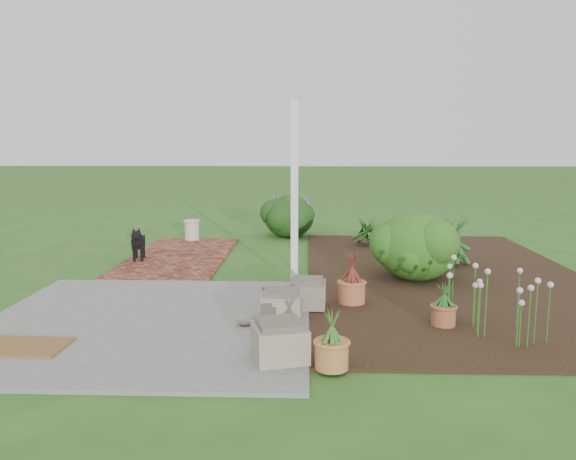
{
  "coord_description": "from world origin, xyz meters",
  "views": [
    {
      "loc": [
        0.48,
        -7.55,
        1.94
      ],
      "look_at": [
        0.2,
        0.4,
        0.7
      ],
      "focal_mm": 35.0,
      "sensor_mm": 36.0,
      "label": 1
    }
  ],
  "objects_px": {
    "cream_ceramic_urn": "(192,230)",
    "evergreen_shrub": "(416,244)",
    "black_dog": "(138,242)",
    "stone_trough_near": "(280,342)"
  },
  "relations": [
    {
      "from": "black_dog",
      "to": "cream_ceramic_urn",
      "type": "xyz_separation_m",
      "value": [
        0.47,
        1.98,
        -0.12
      ]
    },
    {
      "from": "stone_trough_near",
      "to": "cream_ceramic_urn",
      "type": "distance_m",
      "value": 6.47
    },
    {
      "from": "cream_ceramic_urn",
      "to": "evergreen_shrub",
      "type": "height_order",
      "value": "evergreen_shrub"
    },
    {
      "from": "cream_ceramic_urn",
      "to": "evergreen_shrub",
      "type": "distance_m",
      "value": 4.88
    },
    {
      "from": "stone_trough_near",
      "to": "black_dog",
      "type": "relative_size",
      "value": 0.76
    },
    {
      "from": "black_dog",
      "to": "stone_trough_near",
      "type": "bearing_deg",
      "value": -69.46
    },
    {
      "from": "black_dog",
      "to": "evergreen_shrub",
      "type": "xyz_separation_m",
      "value": [
        4.3,
        -1.03,
        0.18
      ]
    },
    {
      "from": "cream_ceramic_urn",
      "to": "black_dog",
      "type": "bearing_deg",
      "value": -103.35
    },
    {
      "from": "black_dog",
      "to": "cream_ceramic_urn",
      "type": "relative_size",
      "value": 1.57
    },
    {
      "from": "black_dog",
      "to": "cream_ceramic_urn",
      "type": "height_order",
      "value": "black_dog"
    }
  ]
}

